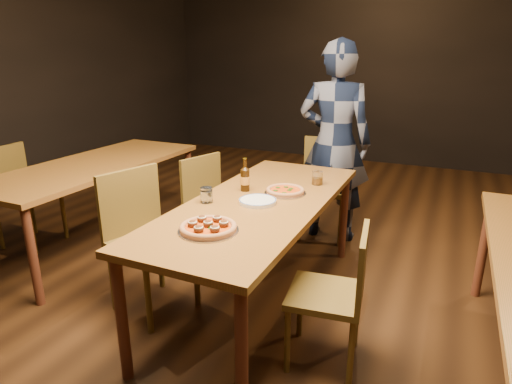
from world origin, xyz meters
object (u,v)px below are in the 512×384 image
at_px(table_main, 259,211).
at_px(chair_end, 323,188).
at_px(chair_main_sw, 218,209).
at_px(diner, 334,143).
at_px(water_glass, 207,195).
at_px(pizza_margherita, 285,191).
at_px(beer_bottle, 245,179).
at_px(table_left, 94,171).
at_px(chair_main_nw, 152,241).
at_px(chair_main_e, 325,293).
at_px(chair_nbr_left, 28,195).
at_px(pizza_meatball, 208,227).
at_px(amber_glass, 317,178).
at_px(plate_stack, 258,201).

relative_size(table_main, chair_end, 2.12).
bearing_deg(chair_end, chair_main_sw, -135.49).
distance_m(chair_end, diner, 0.42).
bearing_deg(chair_main_sw, table_main, -112.63).
bearing_deg(water_glass, chair_main_sw, 114.29).
bearing_deg(pizza_margherita, beer_bottle, -167.12).
xyz_separation_m(table_left, pizza_margherita, (1.80, -0.10, 0.09)).
relative_size(table_main, chair_main_nw, 2.06).
distance_m(table_main, water_glass, 0.35).
bearing_deg(diner, beer_bottle, 70.36).
relative_size(chair_main_e, chair_nbr_left, 0.90).
height_order(table_left, chair_main_e, chair_main_e).
height_order(chair_main_sw, beer_bottle, beer_bottle).
bearing_deg(chair_end, pizza_margherita, -96.59).
xyz_separation_m(table_left, beer_bottle, (1.53, -0.16, 0.15)).
relative_size(table_left, pizza_meatball, 6.23).
relative_size(table_main, pizza_margherita, 7.27).
bearing_deg(chair_main_e, chair_main_sw, -133.86).
bearing_deg(table_left, beer_bottle, -5.85).
xyz_separation_m(table_left, amber_glass, (1.93, 0.19, 0.12)).
bearing_deg(pizza_margherita, plate_stack, -108.97).
bearing_deg(amber_glass, chair_end, 102.16).
relative_size(plate_stack, amber_glass, 2.45).
bearing_deg(chair_end, water_glass, -111.79).
height_order(chair_main_e, chair_end, chair_end).
relative_size(chair_main_sw, pizza_margherita, 3.25).
bearing_deg(water_glass, beer_bottle, 69.95).
xyz_separation_m(chair_main_sw, beer_bottle, (0.40, -0.32, 0.38)).
relative_size(table_main, table_left, 1.00).
distance_m(table_left, chair_main_nw, 1.28).
height_order(chair_main_nw, water_glass, chair_main_nw).
height_order(chair_main_sw, chair_nbr_left, chair_nbr_left).
xyz_separation_m(chair_main_e, amber_glass, (-0.32, 0.85, 0.38)).
height_order(table_main, amber_glass, amber_glass).
relative_size(table_main, plate_stack, 8.48).
bearing_deg(table_main, diner, 84.73).
bearing_deg(table_main, plate_stack, -77.60).
height_order(chair_end, diner, diner).
height_order(chair_nbr_left, pizza_margherita, chair_nbr_left).
distance_m(chair_main_e, amber_glass, 0.99).
xyz_separation_m(pizza_meatball, amber_glass, (0.27, 1.06, 0.03)).
distance_m(chair_main_nw, chair_main_e, 1.16).
relative_size(table_left, chair_nbr_left, 2.17).
bearing_deg(table_main, pizza_meatball, -93.99).
bearing_deg(chair_main_nw, diner, -7.91).
xyz_separation_m(table_main, water_glass, (-0.29, -0.17, 0.12)).
height_order(table_main, chair_main_sw, chair_main_sw).
distance_m(chair_nbr_left, amber_glass, 2.55).
bearing_deg(beer_bottle, chair_end, 79.05).
bearing_deg(water_glass, pizza_margherita, 44.42).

